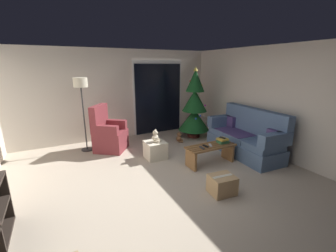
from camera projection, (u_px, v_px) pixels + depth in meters
name	position (u px, v px, depth m)	size (l,w,h in m)	color
ground_plane	(166.00, 183.00, 4.00)	(7.00, 7.00, 0.00)	#B2A38E
wall_back	(118.00, 95.00, 6.29)	(5.72, 0.12, 2.50)	beige
wall_right	(280.00, 103.00, 4.93)	(0.12, 6.00, 2.50)	beige
patio_door_frame	(158.00, 97.00, 6.82)	(1.60, 0.02, 2.20)	silver
patio_door_glass	(158.00, 99.00, 6.82)	(1.50, 0.02, 2.10)	black
couch	(246.00, 137.00, 5.26)	(0.89, 1.98, 1.08)	slate
coffee_table	(210.00, 152.00, 4.72)	(1.10, 0.40, 0.42)	olive
remote_silver	(210.00, 145.00, 4.66)	(0.04, 0.16, 0.02)	#ADADB2
remote_graphite	(202.00, 148.00, 4.52)	(0.04, 0.16, 0.02)	#333338
remote_black	(206.00, 146.00, 4.61)	(0.04, 0.16, 0.02)	black
book_stack	(223.00, 141.00, 4.82)	(0.25, 0.23, 0.11)	#337042
cell_phone	(222.00, 138.00, 4.82)	(0.07, 0.14, 0.01)	black
christmas_tree	(194.00, 107.00, 6.36)	(0.90, 0.90, 2.02)	#4C1E19
armchair	(109.00, 134.00, 5.48)	(0.96, 0.96, 1.13)	maroon
floor_lamp	(81.00, 90.00, 5.17)	(0.32, 0.32, 1.78)	#2D2D30
ottoman	(155.00, 150.00, 5.04)	(0.44, 0.44, 0.39)	beige
teddy_bear_cream	(156.00, 137.00, 4.96)	(0.22, 0.21, 0.29)	beige
teddy_bear_chestnut_by_tree	(179.00, 138.00, 6.12)	(0.22, 0.21, 0.29)	brown
cardboard_box_taped_mid_floor	(222.00, 185.00, 3.65)	(0.43, 0.38, 0.31)	tan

